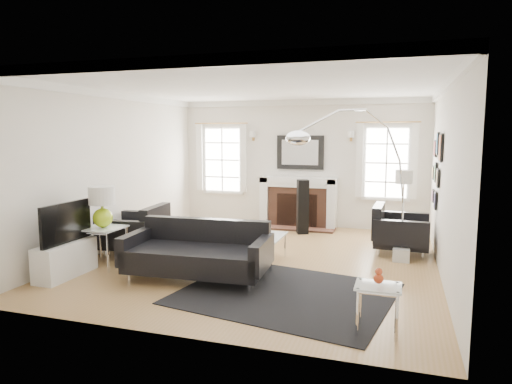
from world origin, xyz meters
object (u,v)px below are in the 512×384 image
(sofa, at_px, (199,253))
(armchair_left, at_px, (138,232))
(fireplace, at_px, (298,203))
(armchair_right, at_px, (398,231))
(arc_floor_lamp, at_px, (354,180))
(gourd_lamp, at_px, (102,204))
(coffee_table, at_px, (252,238))

(sofa, xyz_separation_m, armchair_left, (-1.56, 0.90, 0.03))
(fireplace, distance_m, sofa, 4.02)
(armchair_left, height_order, armchair_right, armchair_left)
(armchair_right, distance_m, arc_floor_lamp, 1.60)
(sofa, bearing_deg, fireplace, 81.83)
(fireplace, relative_size, gourd_lamp, 2.66)
(fireplace, height_order, coffee_table, fireplace)
(coffee_table, bearing_deg, sofa, -114.57)
(armchair_right, height_order, gourd_lamp, gourd_lamp)
(gourd_lamp, xyz_separation_m, arc_floor_lamp, (3.66, 1.21, 0.37))
(armchair_right, xyz_separation_m, gourd_lamp, (-4.33, -2.27, 0.62))
(coffee_table, distance_m, arc_floor_lamp, 1.86)
(fireplace, bearing_deg, armchair_left, -124.69)
(armchair_left, xyz_separation_m, arc_floor_lamp, (3.59, 0.36, 0.98))
(coffee_table, bearing_deg, armchair_left, -176.52)
(armchair_right, relative_size, arc_floor_lamp, 0.41)
(gourd_lamp, bearing_deg, fireplace, 60.74)
(sofa, height_order, armchair_right, armchair_right)
(gourd_lamp, distance_m, arc_floor_lamp, 3.87)
(fireplace, relative_size, armchair_left, 1.53)
(armchair_left, distance_m, gourd_lamp, 1.05)
(sofa, height_order, coffee_table, sofa)
(fireplace, bearing_deg, gourd_lamp, -119.26)
(fireplace, xyz_separation_m, arc_floor_lamp, (1.46, -2.72, 0.83))
(arc_floor_lamp, bearing_deg, coffee_table, -171.56)
(fireplace, bearing_deg, armchair_right, -37.83)
(armchair_left, distance_m, armchair_right, 4.49)
(sofa, relative_size, armchair_left, 1.89)
(armchair_right, distance_m, coffee_table, 2.58)
(sofa, xyz_separation_m, gourd_lamp, (-1.63, 0.05, 0.63))
(fireplace, height_order, armchair_right, fireplace)
(armchair_right, bearing_deg, armchair_left, -161.55)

